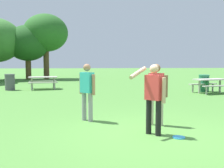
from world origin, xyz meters
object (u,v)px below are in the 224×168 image
person_catcher (87,88)px  picnic_table_far (43,80)px  person_bystander (156,90)px  trash_can_beside_table (10,82)px  tree_back_right (46,33)px  trash_can_further_along (204,83)px  person_thrower (153,94)px  frisbee (179,137)px  picnic_table_near (210,83)px  tree_back_left (28,43)px

person_catcher → picnic_table_far: size_ratio=0.85×
person_catcher → person_bystander: same height
trash_can_beside_table → tree_back_right: tree_back_right is taller
person_bystander → trash_can_further_along: bearing=58.3°
picnic_table_far → trash_can_beside_table: bearing=-166.7°
tree_back_right → person_thrower: bearing=-74.5°
frisbee → picnic_table_near: bearing=61.0°
person_thrower → tree_back_right: (-5.60, 20.17, 3.42)m
trash_can_beside_table → tree_back_left: (-1.05, 9.66, 2.91)m
trash_can_further_along → tree_back_right: 16.24m
picnic_table_far → tree_back_left: tree_back_left is taller
tree_back_right → trash_can_beside_table: bearing=-93.3°
person_catcher → picnic_table_far: 9.46m
person_catcher → trash_can_further_along: 9.50m
person_thrower → person_catcher: same height
person_thrower → frisbee: (0.52, -0.30, -0.95)m
person_bystander → picnic_table_far: bearing=115.4°
trash_can_further_along → tree_back_right: (-10.58, 11.68, 3.89)m
person_thrower → trash_can_beside_table: person_thrower is taller
trash_can_further_along → trash_can_beside_table: bearing=171.3°
person_thrower → picnic_table_near: (4.99, 7.76, -0.40)m
trash_can_further_along → person_catcher: bearing=-133.4°
person_thrower → frisbee: 1.12m
picnic_table_near → tree_back_right: bearing=130.5°
trash_can_beside_table → tree_back_left: bearing=96.2°
frisbee → trash_can_further_along: size_ratio=0.29×
person_thrower → trash_can_beside_table: (-6.18, 10.19, -0.48)m
frisbee → tree_back_left: 21.85m
person_thrower → person_bystander: same height
picnic_table_near → trash_can_further_along: bearing=91.0°
frisbee → person_bystander: bearing=100.1°
person_catcher → tree_back_left: (-5.69, 18.25, 2.45)m
person_thrower → frisbee: size_ratio=5.83×
frisbee → picnic_table_far: 11.97m
person_thrower → picnic_table_far: size_ratio=0.85×
person_bystander → trash_can_further_along: person_bystander is taller
frisbee → tree_back_right: size_ratio=0.05×
person_thrower → person_catcher: 2.22m
picnic_table_near → picnic_table_far: (-9.31, 2.87, 0.00)m
picnic_table_far → picnic_table_near: bearing=-17.1°
trash_can_beside_table → trash_can_further_along: 11.28m
trash_can_beside_table → tree_back_left: 10.14m
person_catcher → trash_can_further_along: bearing=46.6°
person_thrower → trash_can_further_along: (4.98, 8.49, -0.48)m
person_catcher → trash_can_beside_table: size_ratio=1.71×
person_catcher → tree_back_right: tree_back_right is taller
picnic_table_far → tree_back_right: 10.36m
person_catcher → tree_back_left: size_ratio=0.32×
picnic_table_near → tree_back_left: size_ratio=0.39×
picnic_table_near → person_catcher: bearing=-136.7°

